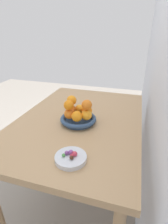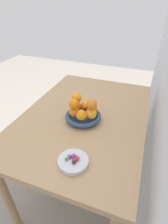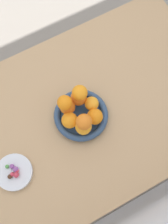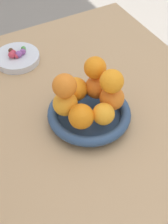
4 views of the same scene
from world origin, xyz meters
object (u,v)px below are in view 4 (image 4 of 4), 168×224
object	(u,v)px
orange_2	(112,98)
candy_ball_0	(19,54)
candy_ball_5	(12,55)
orange_3	(97,87)
orange_7	(112,81)
candy_ball_6	(17,56)
candy_ball_2	(11,51)
orange_5	(65,104)
orange_8	(95,68)
orange_6	(65,86)
orange_1	(104,114)
candy_ball_1	(13,52)
orange_4	(76,89)
fruit_bowl	(89,114)
orange_0	(81,116)
dining_table	(103,156)
candy_dish	(17,58)
candy_ball_3	(23,48)
candy_ball_4	(23,52)

from	to	relation	value
orange_2	candy_ball_0	xyz separation A→B (m)	(0.33, 0.13, -0.04)
candy_ball_0	candy_ball_5	world-z (taller)	same
orange_3	candy_ball_5	xyz separation A→B (m)	(0.29, 0.13, -0.04)
orange_7	candy_ball_6	xyz separation A→B (m)	(0.33, 0.13, -0.10)
candy_ball_0	candy_ball_2	xyz separation A→B (m)	(0.03, 0.01, -0.00)
orange_5	orange_8	bearing A→B (deg)	-76.03
orange_2	candy_ball_2	size ratio (longest dim) A/B	3.79
orange_6	orange_8	size ratio (longest dim) A/B	1.04
orange_1	candy_ball_1	size ratio (longest dim) A/B	3.33
orange_2	orange_4	bearing A→B (deg)	41.33
orange_7	fruit_bowl	bearing A→B (deg)	65.71
orange_0	orange_6	world-z (taller)	orange_6
candy_ball_6	candy_ball_2	bearing A→B (deg)	12.10
candy_ball_2	candy_ball_6	size ratio (longest dim) A/B	1.08
orange_8	candy_ball_1	bearing A→B (deg)	22.87
dining_table	candy_ball_0	distance (m)	0.41
dining_table	candy_ball_5	bearing A→B (deg)	14.68
candy_dish	candy_ball_3	size ratio (longest dim) A/B	9.21
candy_ball_5	candy_ball_1	bearing A→B (deg)	-37.30
orange_1	orange_4	distance (m)	0.11
candy_dish	fruit_bowl	bearing A→B (deg)	-167.15
orange_7	orange_2	bearing A→B (deg)	-67.31
orange_4	orange_6	world-z (taller)	orange_6
candy_ball_2	candy_ball_6	bearing A→B (deg)	-167.90
candy_ball_2	candy_ball_3	xyz separation A→B (m)	(-0.01, -0.04, -0.00)
orange_6	candy_ball_4	distance (m)	0.32
candy_ball_5	orange_0	bearing A→B (deg)	-172.31
orange_2	candy_ball_4	bearing A→B (deg)	17.71
candy_ball_5	candy_ball_6	distance (m)	0.02
candy_dish	candy_ball_6	bearing A→B (deg)	164.13
candy_ball_4	candy_ball_6	world-z (taller)	candy_ball_4
orange_7	orange_8	world-z (taller)	orange_7
candy_dish	orange_3	xyz separation A→B (m)	(-0.29, -0.12, 0.06)
orange_4	candy_ball_3	bearing A→B (deg)	7.29
fruit_bowl	candy_ball_0	bearing A→B (deg)	12.74
orange_5	candy_ball_6	xyz separation A→B (m)	(0.29, 0.02, -0.04)
candy_dish	candy_ball_2	distance (m)	0.03
orange_7	candy_ball_6	world-z (taller)	orange_7
candy_ball_2	candy_ball_6	world-z (taller)	candy_ball_2
orange_8	orange_3	bearing A→B (deg)	-170.57
candy_dish	orange_3	size ratio (longest dim) A/B	2.28
candy_ball_5	orange_6	bearing A→B (deg)	-173.59
fruit_bowl	candy_ball_6	world-z (taller)	fruit_bowl
orange_2	candy_ball_1	bearing A→B (deg)	21.07
orange_6	candy_ball_1	distance (m)	0.33
orange_7	candy_ball_5	size ratio (longest dim) A/B	2.68
orange_2	candy_ball_3	world-z (taller)	orange_2
candy_ball_6	orange_7	bearing A→B (deg)	-159.30
orange_5	orange_7	distance (m)	0.13
orange_2	orange_8	size ratio (longest dim) A/B	1.11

